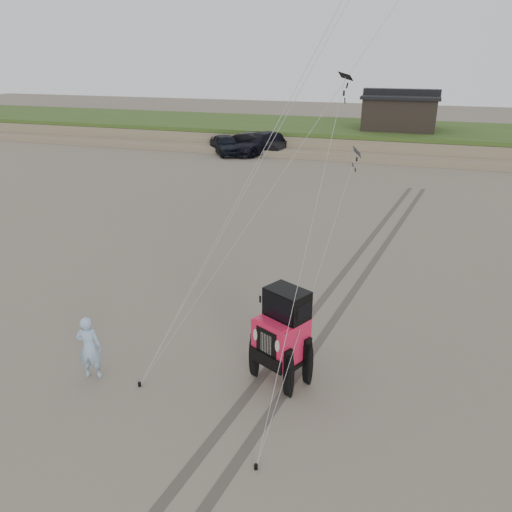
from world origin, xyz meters
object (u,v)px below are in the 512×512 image
(jeep, at_px, (281,346))
(truck_b, at_px, (255,143))
(cabin, at_px, (400,111))
(truck_a, at_px, (226,145))
(truck_c, at_px, (261,143))
(man, at_px, (89,347))

(jeep, bearing_deg, truck_b, 136.43)
(cabin, distance_m, truck_a, 15.40)
(cabin, relative_size, truck_b, 1.25)
(truck_b, xyz_separation_m, jeep, (10.44, -29.99, 0.18))
(truck_c, xyz_separation_m, jeep, (9.83, -29.92, 0.13))
(truck_c, height_order, man, truck_c)
(truck_c, bearing_deg, jeep, -40.54)
(jeep, distance_m, man, 4.93)
(cabin, height_order, truck_a, cabin)
(truck_a, height_order, truck_b, truck_b)
(truck_c, distance_m, jeep, 31.50)
(truck_a, height_order, man, man)
(truck_b, bearing_deg, cabin, -53.46)
(cabin, height_order, man, cabin)
(truck_b, height_order, jeep, jeep)
(cabin, xyz_separation_m, man, (-5.62, -37.24, -2.36))
(truck_b, distance_m, jeep, 31.76)
(jeep, bearing_deg, truck_a, 140.82)
(cabin, relative_size, truck_c, 1.05)
(truck_a, bearing_deg, jeep, -104.10)
(truck_a, bearing_deg, man, -113.11)
(cabin, xyz_separation_m, jeep, (-0.88, -35.88, -2.22))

